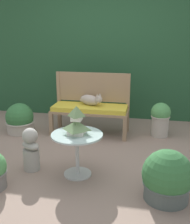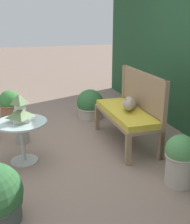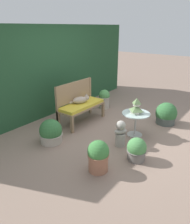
{
  "view_description": "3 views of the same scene",
  "coord_description": "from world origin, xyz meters",
  "px_view_note": "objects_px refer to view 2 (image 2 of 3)",
  "views": [
    {
      "loc": [
        0.88,
        -3.42,
        1.68
      ],
      "look_at": [
        0.11,
        0.5,
        0.51
      ],
      "focal_mm": 45.0,
      "sensor_mm": 36.0,
      "label": 1
    },
    {
      "loc": [
        3.29,
        -0.57,
        1.67
      ],
      "look_at": [
        -0.19,
        0.52,
        0.45
      ],
      "focal_mm": 45.0,
      "sensor_mm": 36.0,
      "label": 2
    },
    {
      "loc": [
        -3.89,
        -2.39,
        2.24
      ],
      "look_at": [
        -0.15,
        0.44,
        0.4
      ],
      "focal_mm": 35.0,
      "sensor_mm": 36.0,
      "label": 3
    }
  ],
  "objects_px": {
    "potted_plant_bench_right": "(180,159)",
    "garden_bust": "(21,124)",
    "garden_bench": "(126,115)",
    "potted_plant_path_edge": "(10,106)",
    "pagoda_birdhouse": "(20,110)",
    "patio_table": "(22,130)",
    "cat": "(129,104)",
    "potted_plant_hedge_corner": "(90,105)"
  },
  "relations": [
    {
      "from": "potted_plant_bench_right",
      "to": "garden_bust",
      "type": "bearing_deg",
      "value": -136.72
    },
    {
      "from": "garden_bench",
      "to": "potted_plant_path_edge",
      "type": "bearing_deg",
      "value": -132.24
    },
    {
      "from": "garden_bench",
      "to": "potted_plant_path_edge",
      "type": "distance_m",
      "value": 2.04
    },
    {
      "from": "pagoda_birdhouse",
      "to": "patio_table",
      "type": "bearing_deg",
      "value": -90.0
    },
    {
      "from": "cat",
      "to": "potted_plant_hedge_corner",
      "type": "relative_size",
      "value": 0.86
    },
    {
      "from": "garden_bench",
      "to": "potted_plant_path_edge",
      "type": "xyz_separation_m",
      "value": [
        -1.37,
        -1.51,
        -0.13
      ]
    },
    {
      "from": "cat",
      "to": "potted_plant_bench_right",
      "type": "distance_m",
      "value": 1.17
    },
    {
      "from": "cat",
      "to": "potted_plant_bench_right",
      "type": "xyz_separation_m",
      "value": [
        1.13,
        0.08,
        -0.27
      ]
    },
    {
      "from": "garden_bust",
      "to": "potted_plant_hedge_corner",
      "type": "bearing_deg",
      "value": 151.39
    },
    {
      "from": "potted_plant_path_edge",
      "to": "potted_plant_bench_right",
      "type": "xyz_separation_m",
      "value": [
        2.51,
        1.63,
        0.02
      ]
    },
    {
      "from": "cat",
      "to": "potted_plant_bench_right",
      "type": "bearing_deg",
      "value": 31.26
    },
    {
      "from": "potted_plant_path_edge",
      "to": "potted_plant_bench_right",
      "type": "height_order",
      "value": "potted_plant_bench_right"
    },
    {
      "from": "garden_bench",
      "to": "potted_plant_bench_right",
      "type": "relative_size",
      "value": 2.26
    },
    {
      "from": "potted_plant_hedge_corner",
      "to": "garden_bust",
      "type": "bearing_deg",
      "value": -58.89
    },
    {
      "from": "pagoda_birdhouse",
      "to": "potted_plant_path_edge",
      "type": "xyz_separation_m",
      "value": [
        -1.51,
        -0.11,
        -0.38
      ]
    },
    {
      "from": "garden_bench",
      "to": "cat",
      "type": "bearing_deg",
      "value": 76.61
    },
    {
      "from": "potted_plant_bench_right",
      "to": "garden_bench",
      "type": "bearing_deg",
      "value": -174.01
    },
    {
      "from": "pagoda_birdhouse",
      "to": "garden_bust",
      "type": "relative_size",
      "value": 0.62
    },
    {
      "from": "garden_bench",
      "to": "garden_bust",
      "type": "distance_m",
      "value": 1.45
    },
    {
      "from": "cat",
      "to": "potted_plant_hedge_corner",
      "type": "bearing_deg",
      "value": -143.11
    },
    {
      "from": "garden_bench",
      "to": "pagoda_birdhouse",
      "type": "xyz_separation_m",
      "value": [
        0.15,
        -1.4,
        0.25
      ]
    },
    {
      "from": "patio_table",
      "to": "potted_plant_hedge_corner",
      "type": "bearing_deg",
      "value": 137.07
    },
    {
      "from": "garden_bench",
      "to": "cat",
      "type": "xyz_separation_m",
      "value": [
        0.01,
        0.04,
        0.16
      ]
    },
    {
      "from": "cat",
      "to": "potted_plant_path_edge",
      "type": "relative_size",
      "value": 0.79
    },
    {
      "from": "potted_plant_path_edge",
      "to": "garden_bust",
      "type": "bearing_deg",
      "value": 7.93
    },
    {
      "from": "pagoda_birdhouse",
      "to": "garden_bust",
      "type": "distance_m",
      "value": 0.71
    },
    {
      "from": "pagoda_birdhouse",
      "to": "potted_plant_path_edge",
      "type": "bearing_deg",
      "value": -175.84
    },
    {
      "from": "potted_plant_path_edge",
      "to": "potted_plant_bench_right",
      "type": "distance_m",
      "value": 2.99
    },
    {
      "from": "cat",
      "to": "potted_plant_bench_right",
      "type": "relative_size",
      "value": 0.77
    },
    {
      "from": "cat",
      "to": "patio_table",
      "type": "relative_size",
      "value": 0.71
    },
    {
      "from": "potted_plant_bench_right",
      "to": "patio_table",
      "type": "bearing_deg",
      "value": -123.35
    },
    {
      "from": "garden_bench",
      "to": "pagoda_birdhouse",
      "type": "height_order",
      "value": "pagoda_birdhouse"
    },
    {
      "from": "cat",
      "to": "patio_table",
      "type": "bearing_deg",
      "value": -57.29
    },
    {
      "from": "potted_plant_bench_right",
      "to": "cat",
      "type": "bearing_deg",
      "value": -175.98
    },
    {
      "from": "potted_plant_hedge_corner",
      "to": "garden_bench",
      "type": "bearing_deg",
      "value": 7.81
    },
    {
      "from": "potted_plant_hedge_corner",
      "to": "pagoda_birdhouse",
      "type": "bearing_deg",
      "value": -42.93
    },
    {
      "from": "garden_bench",
      "to": "patio_table",
      "type": "height_order",
      "value": "patio_table"
    },
    {
      "from": "garden_bust",
      "to": "potted_plant_bench_right",
      "type": "distance_m",
      "value": 2.18
    },
    {
      "from": "garden_bust",
      "to": "garden_bench",
      "type": "bearing_deg",
      "value": 102.34
    },
    {
      "from": "potted_plant_path_edge",
      "to": "cat",
      "type": "bearing_deg",
      "value": 48.31
    },
    {
      "from": "garden_bust",
      "to": "potted_plant_bench_right",
      "type": "height_order",
      "value": "potted_plant_bench_right"
    },
    {
      "from": "pagoda_birdhouse",
      "to": "potted_plant_path_edge",
      "type": "relative_size",
      "value": 0.61
    }
  ]
}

